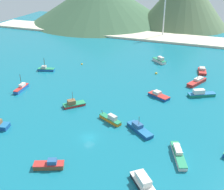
% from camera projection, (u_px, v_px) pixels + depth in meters
% --- Properties ---
extents(ground, '(260.00, 280.00, 0.50)m').
position_uv_depth(ground, '(123.00, 94.00, 103.43)').
color(ground, '#146B7F').
extents(fishing_boat_0, '(7.24, 7.21, 5.25)m').
position_uv_depth(fishing_boat_0, '(73.00, 104.00, 94.35)').
color(fishing_boat_0, red).
rests_on(fishing_boat_0, ground).
extents(fishing_boat_2, '(9.82, 6.85, 2.61)m').
position_uv_depth(fishing_boat_2, '(201.00, 94.00, 101.17)').
color(fishing_boat_2, '#198466').
rests_on(fishing_boat_2, ground).
extents(fishing_boat_3, '(7.60, 6.96, 3.01)m').
position_uv_depth(fishing_boat_3, '(160.00, 60.00, 133.46)').
color(fishing_boat_3, silver).
rests_on(fishing_boat_3, ground).
extents(fishing_boat_4, '(4.22, 7.74, 2.07)m').
position_uv_depth(fishing_boat_4, '(202.00, 71.00, 122.04)').
color(fishing_boat_4, red).
rests_on(fishing_boat_4, ground).
extents(fishing_boat_5, '(9.18, 7.97, 4.54)m').
position_uv_depth(fishing_boat_5, '(139.00, 129.00, 80.76)').
color(fishing_boat_5, '#14478C').
rests_on(fishing_boat_5, ground).
extents(fishing_boat_6, '(7.49, 4.91, 2.28)m').
position_uv_depth(fishing_boat_6, '(49.00, 165.00, 66.67)').
color(fishing_boat_6, brown).
rests_on(fishing_boat_6, ground).
extents(fishing_boat_7, '(6.92, 10.76, 5.06)m').
position_uv_depth(fishing_boat_7, '(197.00, 82.00, 111.15)').
color(fishing_boat_7, red).
rests_on(fishing_boat_7, ground).
extents(fishing_boat_8, '(2.69, 8.14, 6.34)m').
position_uv_depth(fishing_boat_8, '(21.00, 88.00, 105.66)').
color(fishing_boat_8, '#1E5BA8').
rests_on(fishing_boat_8, ground).
extents(fishing_boat_10, '(8.39, 6.27, 2.12)m').
position_uv_depth(fishing_boat_10, '(159.00, 95.00, 100.38)').
color(fishing_boat_10, '#14478C').
rests_on(fishing_boat_10, ground).
extents(fishing_boat_11, '(8.15, 5.31, 2.56)m').
position_uv_depth(fishing_boat_11, '(111.00, 119.00, 85.32)').
color(fishing_boat_11, orange).
rests_on(fishing_boat_11, ground).
extents(fishing_boat_12, '(7.67, 4.28, 5.86)m').
position_uv_depth(fishing_boat_12, '(46.00, 69.00, 124.17)').
color(fishing_boat_12, '#1E5BA8').
rests_on(fishing_boat_12, ground).
extents(fishing_boat_14, '(8.92, 9.55, 2.67)m').
position_uv_depth(fishing_boat_14, '(145.00, 185.00, 60.57)').
color(fishing_boat_14, '#232328').
rests_on(fishing_boat_14, ground).
extents(fishing_boat_15, '(5.82, 10.72, 1.99)m').
position_uv_depth(fishing_boat_15, '(178.00, 154.00, 70.28)').
color(fishing_boat_15, silver).
rests_on(fishing_boat_15, ground).
extents(buoy_0, '(0.88, 0.88, 0.88)m').
position_uv_depth(buoy_0, '(82.00, 64.00, 131.38)').
color(buoy_0, gold).
rests_on(buoy_0, ground).
extents(buoy_1, '(1.06, 1.06, 1.06)m').
position_uv_depth(buoy_1, '(156.00, 73.00, 120.74)').
color(buoy_1, gold).
rests_on(buoy_1, ground).
extents(beach_strip, '(247.00, 21.12, 1.20)m').
position_uv_depth(beach_strip, '(167.00, 38.00, 172.70)').
color(beach_strip, beige).
rests_on(beach_strip, ground).
extents(hill_west, '(105.27, 105.27, 31.41)m').
position_uv_depth(hill_west, '(100.00, 0.00, 214.29)').
color(hill_west, '#3D6042').
rests_on(hill_west, ground).
extents(radio_tower, '(2.94, 2.35, 29.40)m').
position_uv_depth(radio_tower, '(164.00, 12.00, 171.43)').
color(radio_tower, silver).
rests_on(radio_tower, ground).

